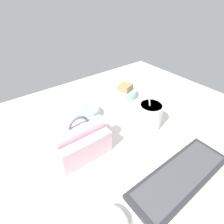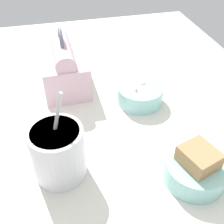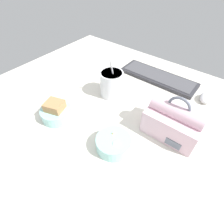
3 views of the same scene
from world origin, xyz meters
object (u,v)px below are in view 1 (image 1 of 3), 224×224
computer_mouse (117,219)px  lunch_bag (81,141)px  soup_cup (150,115)px  bento_bowl_snacks (86,113)px  keyboard (181,176)px  bento_bowl_sandwich (125,93)px

computer_mouse → lunch_bag: bearing=-99.8°
computer_mouse → soup_cup: bearing=-148.1°
lunch_bag → computer_mouse: bearing=80.2°
bento_bowl_snacks → computer_mouse: 49.91cm
keyboard → bento_bowl_snacks: size_ratio=3.27×
soup_cup → computer_mouse: (37.20, 23.12, -4.44)cm
lunch_bag → soup_cup: bearing=171.6°
keyboard → computer_mouse: 26.19cm
soup_cup → keyboard: bearing=66.4°
keyboard → lunch_bag: 37.38cm
bento_bowl_snacks → lunch_bag: bearing=55.2°
keyboard → lunch_bag: lunch_bag is taller
bento_bowl_sandwich → bento_bowl_snacks: bento_bowl_sandwich is taller
soup_cup → computer_mouse: 44.02cm
soup_cup → bento_bowl_snacks: (19.37, -23.49, -3.54)cm
soup_cup → bento_bowl_sandwich: soup_cup is taller
bento_bowl_sandwich → keyboard: bearing=69.6°
lunch_bag → bento_bowl_sandwich: lunch_bag is taller
bento_bowl_sandwich → bento_bowl_snacks: 27.64cm
keyboard → bento_bowl_sandwich: (-19.27, -51.76, 2.08)cm
bento_bowl_sandwich → bento_bowl_snacks: (27.50, 2.72, -0.48)cm
lunch_bag → bento_bowl_sandwich: (-40.51, -21.44, -3.15)cm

